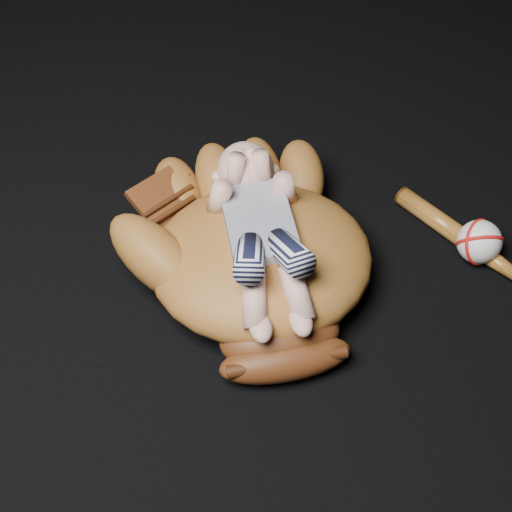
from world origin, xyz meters
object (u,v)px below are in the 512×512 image
at_px(baseball_glove, 261,251).
at_px(baseball, 479,242).
at_px(newborn_baby, 263,234).
at_px(baseball_bat, 484,253).

relative_size(baseball_glove, baseball, 6.72).
bearing_deg(newborn_baby, baseball_bat, -1.22).
bearing_deg(baseball, baseball_glove, -176.48).
bearing_deg(newborn_baby, baseball_glove, 88.45).
height_order(newborn_baby, baseball_bat, newborn_baby).
relative_size(baseball_glove, baseball_bat, 1.37).
relative_size(newborn_baby, baseball_bat, 0.99).
xyz_separation_m(baseball_bat, baseball, (-0.01, 0.01, 0.02)).
bearing_deg(baseball_glove, baseball, -2.86).
xyz_separation_m(newborn_baby, baseball, (0.39, 0.03, -0.10)).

